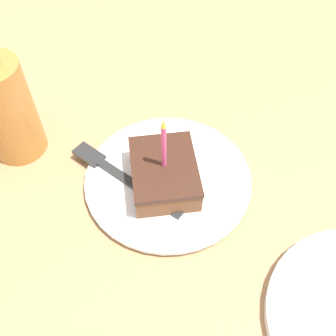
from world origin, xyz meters
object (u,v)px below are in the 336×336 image
(plate, at_px, (168,179))
(bottle, at_px, (4,107))
(fork, at_px, (119,174))
(cake_slice, at_px, (164,173))

(plate, xyz_separation_m, bottle, (-0.21, 0.09, 0.07))
(bottle, bearing_deg, plate, -24.35)
(fork, bearing_deg, cake_slice, -17.90)
(plate, relative_size, fork, 1.56)
(bottle, bearing_deg, cake_slice, -26.95)
(cake_slice, distance_m, fork, 0.07)
(plate, height_order, cake_slice, cake_slice)
(plate, relative_size, cake_slice, 1.90)
(fork, distance_m, bottle, 0.18)
(plate, height_order, fork, fork)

